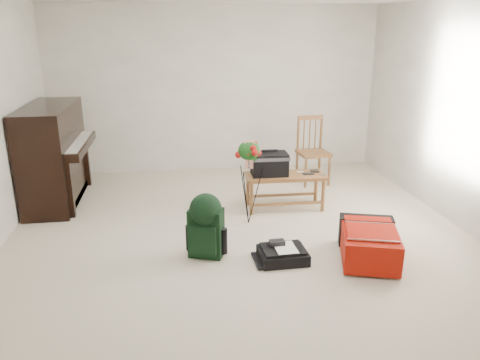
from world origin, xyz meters
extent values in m
cube|color=beige|center=(0.00, 0.00, 0.00)|extent=(5.00, 5.50, 0.01)
cube|color=white|center=(0.00, 2.75, 1.25)|extent=(5.00, 0.04, 2.50)
cube|color=white|center=(2.50, 0.00, 1.25)|extent=(0.04, 5.50, 2.50)
cube|color=black|center=(-2.20, 1.60, 0.62)|extent=(0.55, 1.50, 1.25)
cube|color=black|center=(-1.90, 1.60, 0.73)|extent=(0.28, 1.30, 0.10)
cube|color=white|center=(-1.90, 1.60, 0.78)|extent=(0.22, 1.20, 0.02)
cube|color=black|center=(-2.15, 1.60, 0.05)|extent=(0.45, 1.30, 0.10)
cube|color=brown|center=(0.67, 0.90, 0.42)|extent=(0.99, 0.41, 0.04)
cylinder|color=brown|center=(0.23, 0.75, 0.20)|extent=(0.04, 0.04, 0.40)
cylinder|color=brown|center=(0.23, 1.06, 0.20)|extent=(0.04, 0.04, 0.40)
cylinder|color=brown|center=(1.12, 0.75, 0.20)|extent=(0.04, 0.04, 0.40)
cylinder|color=brown|center=(1.12, 1.06, 0.20)|extent=(0.04, 0.04, 0.40)
cube|color=brown|center=(1.31, 1.83, 0.45)|extent=(0.45, 0.45, 0.04)
cylinder|color=brown|center=(1.13, 1.65, 0.21)|extent=(0.04, 0.04, 0.43)
cylinder|color=brown|center=(1.13, 2.01, 0.21)|extent=(0.04, 0.04, 0.43)
cylinder|color=brown|center=(1.49, 1.65, 0.21)|extent=(0.04, 0.04, 0.43)
cylinder|color=brown|center=(1.49, 2.01, 0.21)|extent=(0.04, 0.04, 0.43)
cube|color=brown|center=(1.31, 2.01, 0.93)|extent=(0.38, 0.07, 0.06)
cylinder|color=brown|center=(1.13, 2.01, 0.69)|extent=(0.04, 0.04, 0.51)
cylinder|color=brown|center=(1.49, 2.01, 0.69)|extent=(0.04, 0.04, 0.51)
cube|color=red|center=(1.16, -0.55, 0.17)|extent=(0.71, 0.88, 0.29)
cube|color=black|center=(1.16, -0.25, 0.17)|extent=(0.56, 0.32, 0.32)
cube|color=red|center=(1.16, -0.60, 0.33)|extent=(0.56, 0.55, 0.02)
cube|color=silver|center=(1.16, -0.82, 0.33)|extent=(0.46, 0.15, 0.01)
cube|color=black|center=(0.33, -0.45, 0.05)|extent=(0.47, 0.38, 0.11)
cube|color=black|center=(0.33, -0.45, 0.12)|extent=(0.41, 0.32, 0.03)
cube|color=white|center=(0.35, -0.47, 0.15)|extent=(0.21, 0.28, 0.01)
cube|color=black|center=(0.29, -0.39, 0.17)|extent=(0.15, 0.10, 0.05)
cube|color=black|center=(-0.40, -0.23, 0.25)|extent=(0.38, 0.30, 0.49)
cube|color=black|center=(-0.40, -0.35, 0.22)|extent=(0.27, 0.15, 0.28)
sphere|color=black|center=(-0.40, -0.23, 0.49)|extent=(0.32, 0.32, 0.32)
cube|color=black|center=(-0.47, -0.12, 0.24)|extent=(0.05, 0.05, 0.44)
cube|color=black|center=(-0.32, -0.12, 0.24)|extent=(0.05, 0.05, 0.44)
cylinder|color=black|center=(0.15, 0.51, 0.79)|extent=(0.01, 0.01, 0.26)
ellipsoid|color=#1B541A|center=(0.15, 0.51, 0.87)|extent=(0.25, 0.18, 0.23)
cube|color=#EF3E2A|center=(0.15, 0.49, 0.95)|extent=(0.12, 0.04, 0.07)
camera|label=1|loc=(-0.68, -4.45, 2.19)|focal=35.00mm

